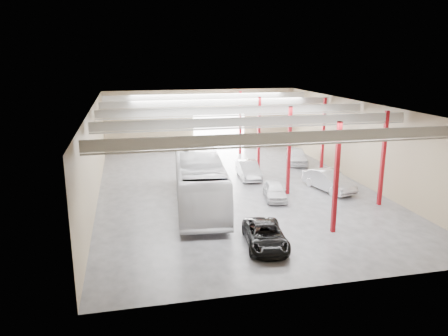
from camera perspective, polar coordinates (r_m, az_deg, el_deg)
name	(u,v)px	position (r m, az deg, el deg)	size (l,w,h in m)	color
depot_shell	(236,129)	(35.52, 1.58, 5.10)	(22.12, 32.12, 7.06)	#404045
coach_bus	(199,178)	(32.42, -3.31, -1.34)	(3.25, 13.91, 3.87)	silver
black_sedan	(265,235)	(25.66, 5.41, -8.76)	(2.24, 4.85, 1.35)	black
car_row_a	(275,191)	(33.91, 6.65, -2.94)	(1.57, 3.90, 1.33)	silver
car_row_b	(248,170)	(39.34, 3.20, -0.25)	(1.63, 4.67, 1.54)	#9D9DA1
car_row_c	(196,151)	(47.10, -3.72, 2.24)	(2.21, 5.43, 1.57)	slate
car_right_near	(329,181)	(36.75, 13.56, -1.60)	(1.77, 5.07, 1.67)	#B6B6BB
car_right_far	(297,156)	(45.20, 9.49, 1.57)	(1.91, 4.75, 1.62)	silver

